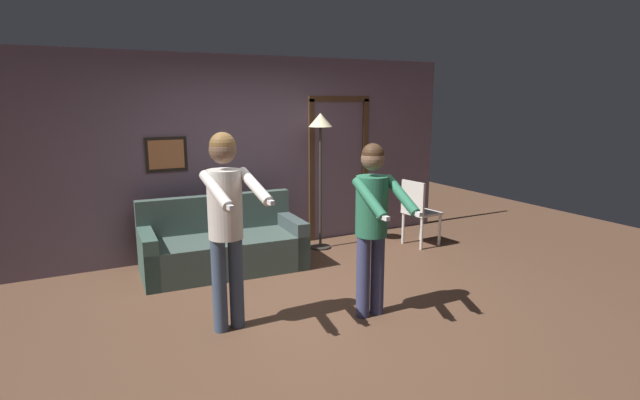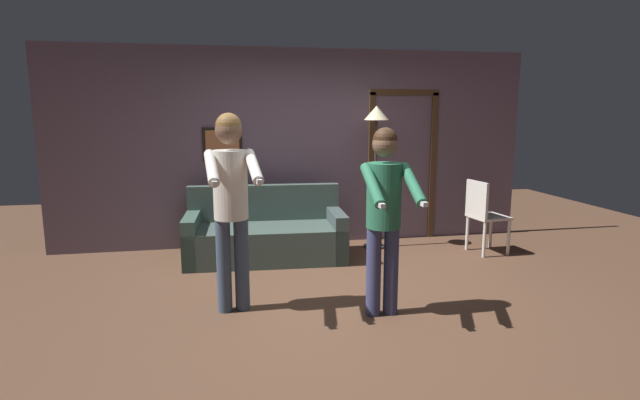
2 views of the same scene
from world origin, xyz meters
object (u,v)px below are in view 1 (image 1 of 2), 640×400
object	(u,v)px
torchiere_lamp	(320,138)
person_standing_right	(373,215)
person_standing_left	(226,212)
dining_chair_distant	(418,209)
couch	(223,248)

from	to	relation	value
torchiere_lamp	person_standing_right	size ratio (longest dim) A/B	1.12
person_standing_left	dining_chair_distant	world-z (taller)	person_standing_left
dining_chair_distant	person_standing_left	bearing A→B (deg)	-157.23
person_standing_left	dining_chair_distant	bearing A→B (deg)	22.77
torchiere_lamp	person_standing_left	size ratio (longest dim) A/B	1.05
person_standing_right	dining_chair_distant	distance (m)	2.53
couch	person_standing_left	distance (m)	1.83
person_standing_left	dining_chair_distant	size ratio (longest dim) A/B	1.90
couch	person_standing_left	bearing A→B (deg)	-104.77
person_standing_left	person_standing_right	size ratio (longest dim) A/B	1.07
torchiere_lamp	dining_chair_distant	size ratio (longest dim) A/B	2.00
torchiere_lamp	couch	bearing A→B (deg)	-170.33
couch	person_standing_right	size ratio (longest dim) A/B	1.18
couch	person_standing_left	size ratio (longest dim) A/B	1.10
couch	torchiere_lamp	bearing A→B (deg)	9.67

